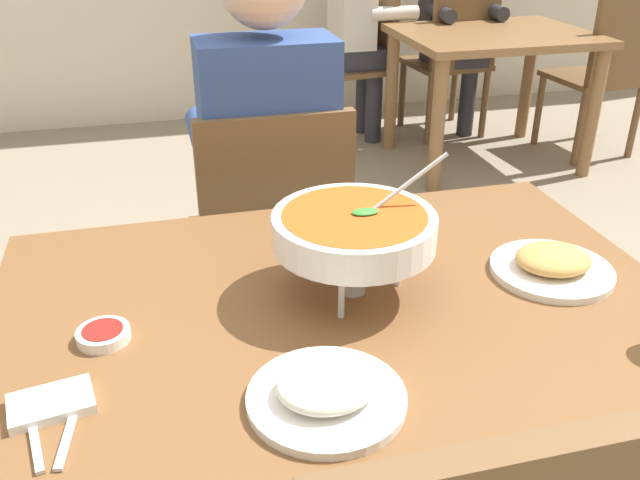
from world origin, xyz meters
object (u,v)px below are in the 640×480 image
at_px(appetizer_plate, 552,264).
at_px(diner_main, 267,154).
at_px(rice_plate, 326,392).
at_px(chair_diner_main, 272,235).
at_px(dining_table_far, 492,56).
at_px(chair_bg_left, 363,54).
at_px(curry_bowl, 354,230).
at_px(sauce_dish, 103,334).
at_px(patron_bg_middle, 455,12).
at_px(patron_bg_left, 358,14).
at_px(dining_table_main, 339,346).
at_px(chair_bg_middle, 454,54).
at_px(chair_bg_right, 606,68).

bearing_deg(appetizer_plate, diner_main, 119.74).
distance_m(diner_main, rice_plate, 1.02).
bearing_deg(rice_plate, chair_diner_main, 84.34).
xyz_separation_m(dining_table_far, chair_bg_left, (-0.54, 0.60, -0.09)).
distance_m(curry_bowl, appetizer_plate, 0.42).
bearing_deg(sauce_dish, chair_bg_left, 64.64).
height_order(chair_bg_left, patron_bg_middle, patron_bg_middle).
relative_size(chair_diner_main, dining_table_far, 0.90).
bearing_deg(patron_bg_middle, chair_diner_main, -125.28).
relative_size(chair_bg_left, patron_bg_middle, 0.69).
relative_size(chair_diner_main, curry_bowl, 2.71).
xyz_separation_m(sauce_dish, patron_bg_left, (1.36, 2.94, 0.01)).
height_order(chair_diner_main, dining_table_far, chair_diner_main).
relative_size(diner_main, patron_bg_left, 1.00).
height_order(curry_bowl, appetizer_plate, curry_bowl).
relative_size(dining_table_main, chair_bg_left, 1.41).
distance_m(sauce_dish, chair_bg_middle, 3.43).
bearing_deg(diner_main, dining_table_main, -90.00).
distance_m(dining_table_main, diner_main, 0.76).
bearing_deg(chair_bg_middle, appetizer_plate, -111.00).
distance_m(diner_main, sauce_dish, 0.88).
height_order(dining_table_main, chair_bg_left, chair_bg_left).
xyz_separation_m(dining_table_far, chair_bg_middle, (-0.01, 0.46, -0.09)).
bearing_deg(rice_plate, chair_bg_right, 47.94).
bearing_deg(patron_bg_middle, chair_bg_right, -42.86).
bearing_deg(patron_bg_left, chair_bg_middle, -11.62).
height_order(curry_bowl, patron_bg_left, patron_bg_left).
height_order(chair_diner_main, patron_bg_left, patron_bg_left).
xyz_separation_m(dining_table_main, dining_table_far, (1.52, 2.34, -0.02)).
xyz_separation_m(diner_main, chair_bg_right, (2.18, 1.51, -0.24)).
distance_m(dining_table_far, patron_bg_middle, 0.55).
height_order(rice_plate, patron_bg_middle, patron_bg_middle).
bearing_deg(sauce_dish, patron_bg_left, 65.15).
distance_m(dining_table_main, dining_table_far, 2.79).
relative_size(chair_bg_middle, chair_bg_right, 1.00).
xyz_separation_m(dining_table_main, chair_bg_right, (2.18, 2.26, -0.11)).
xyz_separation_m(dining_table_main, chair_bg_middle, (1.51, 2.80, -0.11)).
distance_m(diner_main, chair_bg_left, 2.41).
bearing_deg(diner_main, dining_table_far, 46.31).
bearing_deg(curry_bowl, patron_bg_left, 72.59).
bearing_deg(chair_diner_main, appetizer_plate, -59.16).
bearing_deg(dining_table_main, sauce_dish, -176.97).
bearing_deg(dining_table_main, chair_bg_right, 45.97).
distance_m(sauce_dish, dining_table_far, 3.06).
relative_size(dining_table_main, diner_main, 0.97).
bearing_deg(chair_bg_left, appetizer_plate, -100.53).
distance_m(appetizer_plate, chair_bg_left, 3.01).
xyz_separation_m(diner_main, patron_bg_middle, (1.53, 2.12, 0.00)).
bearing_deg(sauce_dish, diner_main, 61.25).
height_order(dining_table_main, rice_plate, rice_plate).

